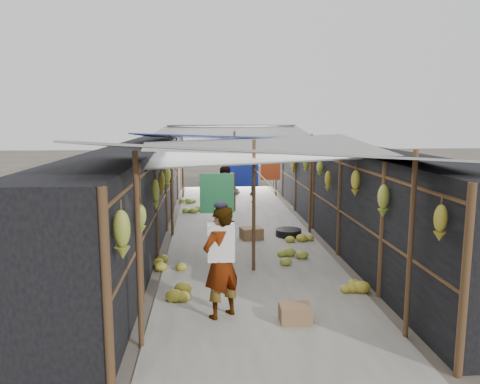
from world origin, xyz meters
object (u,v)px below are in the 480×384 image
object	(u,v)px
vendor_elderly	(221,263)
crate_near	(295,314)
vendor_seated	(252,190)
shopper_blue	(227,195)
black_basin	(288,233)

from	to	relation	value
vendor_elderly	crate_near	bearing A→B (deg)	129.53
vendor_seated	shopper_blue	bearing A→B (deg)	-6.57
crate_near	black_basin	distance (m)	5.13
crate_near	shopper_blue	distance (m)	6.83
vendor_elderly	shopper_blue	bearing A→B (deg)	-129.48
vendor_seated	crate_near	bearing A→B (deg)	9.23
vendor_elderly	vendor_seated	bearing A→B (deg)	-134.49
black_basin	vendor_elderly	bearing A→B (deg)	-111.48
black_basin	shopper_blue	world-z (taller)	shopper_blue
black_basin	vendor_elderly	world-z (taller)	vendor_elderly
crate_near	vendor_elderly	xyz separation A→B (m)	(-1.08, 0.28, 0.73)
shopper_blue	vendor_seated	distance (m)	3.47
vendor_elderly	vendor_seated	size ratio (longest dim) A/B	1.96
vendor_elderly	shopper_blue	size ratio (longest dim) A/B	1.05
shopper_blue	vendor_seated	xyz separation A→B (m)	(1.05, 3.28, -0.39)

